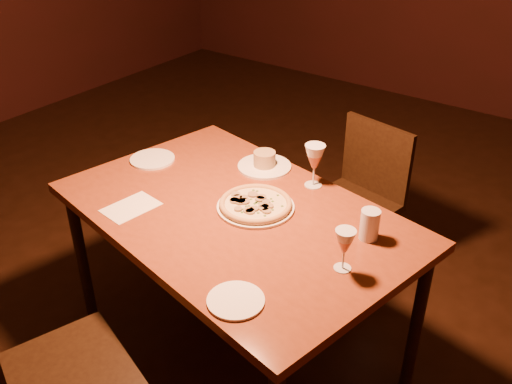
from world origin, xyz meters
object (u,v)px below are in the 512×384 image
Objects in this scene: chair_far at (359,195)px; pizza_plate at (256,204)px; chair_near at (41,377)px; dining_table at (235,225)px.

pizza_plate is (-0.09, -0.79, 0.31)m from chair_far.
chair_far is 0.86m from pizza_plate.
chair_near is 1.00m from pizza_plate.
pizza_plate is at bearing 61.23° from dining_table.
dining_table is 0.91m from chair_near.
dining_table is 0.90m from chair_far.
dining_table is 0.12m from pizza_plate.
chair_near is 1.76m from chair_far.
chair_far is at bearing 83.55° from pizza_plate.
dining_table is at bearing -88.36° from chair_far.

